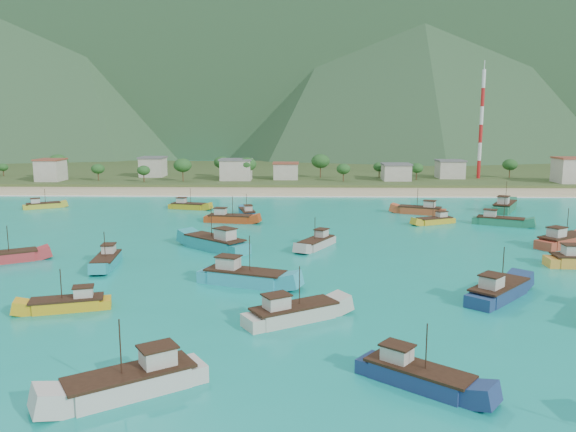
{
  "coord_description": "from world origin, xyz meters",
  "views": [
    {
      "loc": [
        -5.46,
        -91.46,
        21.54
      ],
      "look_at": [
        -7.98,
        18.0,
        3.0
      ],
      "focal_mm": 35.0,
      "sensor_mm": 36.0,
      "label": 1
    }
  ],
  "objects_px": {
    "boat_2": "(435,221)",
    "boat_11": "(107,261)",
    "boat_5": "(317,244)",
    "boat_22": "(563,241)",
    "boat_27": "(421,211)",
    "radio_tower": "(481,125)",
    "boat_17": "(229,219)",
    "boat_12": "(244,278)",
    "boat_15": "(43,206)",
    "boat_20": "(293,314)",
    "boat_1": "(4,258)",
    "boat_3": "(505,207)",
    "boat_9": "(416,377)",
    "boat_24": "(247,213)",
    "boat_18": "(498,292)",
    "boat_13": "(133,383)",
    "boat_0": "(188,207)",
    "boat_7": "(69,305)",
    "boat_4": "(216,244)",
    "boat_14": "(499,222)"
  },
  "relations": [
    {
      "from": "radio_tower",
      "to": "boat_17",
      "type": "relative_size",
      "value": 3.49
    },
    {
      "from": "boat_1",
      "to": "boat_5",
      "type": "xyz_separation_m",
      "value": [
        48.65,
        11.66,
        -0.06
      ]
    },
    {
      "from": "boat_1",
      "to": "boat_15",
      "type": "bearing_deg",
      "value": 168.19
    },
    {
      "from": "boat_12",
      "to": "boat_13",
      "type": "height_order",
      "value": "boat_12"
    },
    {
      "from": "boat_11",
      "to": "boat_24",
      "type": "height_order",
      "value": "boat_11"
    },
    {
      "from": "boat_7",
      "to": "boat_18",
      "type": "relative_size",
      "value": 0.88
    },
    {
      "from": "boat_5",
      "to": "boat_7",
      "type": "bearing_deg",
      "value": 76.47
    },
    {
      "from": "boat_11",
      "to": "boat_5",
      "type": "bearing_deg",
      "value": -164.68
    },
    {
      "from": "boat_3",
      "to": "boat_20",
      "type": "distance_m",
      "value": 92.14
    },
    {
      "from": "boat_18",
      "to": "boat_20",
      "type": "relative_size",
      "value": 0.98
    },
    {
      "from": "boat_22",
      "to": "boat_27",
      "type": "xyz_separation_m",
      "value": [
        -17.58,
        34.02,
        -0.1
      ]
    },
    {
      "from": "boat_0",
      "to": "boat_17",
      "type": "xyz_separation_m",
      "value": [
        12.59,
        -18.37,
        0.1
      ]
    },
    {
      "from": "boat_13",
      "to": "boat_15",
      "type": "distance_m",
      "value": 108.59
    },
    {
      "from": "boat_1",
      "to": "boat_12",
      "type": "xyz_separation_m",
      "value": [
        38.25,
        -10.9,
        0.19
      ]
    },
    {
      "from": "boat_13",
      "to": "boat_15",
      "type": "bearing_deg",
      "value": -5.44
    },
    {
      "from": "boat_9",
      "to": "boat_13",
      "type": "bearing_deg",
      "value": -46.91
    },
    {
      "from": "boat_22",
      "to": "boat_27",
      "type": "height_order",
      "value": "boat_22"
    },
    {
      "from": "boat_2",
      "to": "boat_18",
      "type": "distance_m",
      "value": 51.52
    },
    {
      "from": "boat_12",
      "to": "boat_20",
      "type": "distance_m",
      "value": 15.39
    },
    {
      "from": "boat_27",
      "to": "boat_9",
      "type": "bearing_deg",
      "value": -169.69
    },
    {
      "from": "boat_0",
      "to": "boat_4",
      "type": "xyz_separation_m",
      "value": [
        13.66,
        -44.61,
        0.4
      ]
    },
    {
      "from": "boat_3",
      "to": "boat_9",
      "type": "bearing_deg",
      "value": -84.65
    },
    {
      "from": "boat_17",
      "to": "boat_22",
      "type": "relative_size",
      "value": 0.91
    },
    {
      "from": "radio_tower",
      "to": "boat_12",
      "type": "xyz_separation_m",
      "value": [
        -70.43,
        -127.21,
        -19.44
      ]
    },
    {
      "from": "boat_18",
      "to": "boat_3",
      "type": "bearing_deg",
      "value": 112.65
    },
    {
      "from": "boat_15",
      "to": "boat_24",
      "type": "relative_size",
      "value": 0.94
    },
    {
      "from": "boat_2",
      "to": "boat_11",
      "type": "xyz_separation_m",
      "value": [
        -57.93,
        -36.45,
        0.11
      ]
    },
    {
      "from": "boat_0",
      "to": "boat_22",
      "type": "xyz_separation_m",
      "value": [
        73.8,
        -40.42,
        0.26
      ]
    },
    {
      "from": "boat_7",
      "to": "boat_15",
      "type": "xyz_separation_m",
      "value": [
        -37.96,
        75.94,
        -0.02
      ]
    },
    {
      "from": "boat_2",
      "to": "boat_15",
      "type": "bearing_deg",
      "value": 53.63
    },
    {
      "from": "boat_18",
      "to": "boat_12",
      "type": "bearing_deg",
      "value": -147.02
    },
    {
      "from": "boat_3",
      "to": "boat_13",
      "type": "height_order",
      "value": "boat_3"
    },
    {
      "from": "boat_1",
      "to": "boat_20",
      "type": "relative_size",
      "value": 0.95
    },
    {
      "from": "boat_3",
      "to": "boat_9",
      "type": "xyz_separation_m",
      "value": [
        -39.89,
        -91.96,
        -0.3
      ]
    },
    {
      "from": "radio_tower",
      "to": "boat_4",
      "type": "bearing_deg",
      "value": -125.81
    },
    {
      "from": "boat_24",
      "to": "radio_tower",
      "type": "bearing_deg",
      "value": 29.59
    },
    {
      "from": "boat_9",
      "to": "boat_18",
      "type": "distance_m",
      "value": 27.37
    },
    {
      "from": "boat_3",
      "to": "boat_5",
      "type": "xyz_separation_m",
      "value": [
        -46.69,
        -40.8,
        -0.33
      ]
    },
    {
      "from": "boat_5",
      "to": "boat_22",
      "type": "relative_size",
      "value": 0.85
    },
    {
      "from": "boat_17",
      "to": "boat_12",
      "type": "bearing_deg",
      "value": 18.73
    },
    {
      "from": "boat_1",
      "to": "boat_22",
      "type": "distance_m",
      "value": 92.62
    },
    {
      "from": "boat_5",
      "to": "boat_12",
      "type": "distance_m",
      "value": 24.85
    },
    {
      "from": "boat_12",
      "to": "boat_14",
      "type": "xyz_separation_m",
      "value": [
        49.37,
        44.62,
        -0.17
      ]
    },
    {
      "from": "radio_tower",
      "to": "boat_17",
      "type": "xyz_separation_m",
      "value": [
        -78.26,
        -80.73,
        -19.63
      ]
    },
    {
      "from": "boat_7",
      "to": "boat_22",
      "type": "height_order",
      "value": "boat_22"
    },
    {
      "from": "boat_1",
      "to": "boat_24",
      "type": "xyz_separation_m",
      "value": [
        33.47,
        44.19,
        -0.13
      ]
    },
    {
      "from": "boat_15",
      "to": "boat_22",
      "type": "xyz_separation_m",
      "value": [
        110.47,
        -40.76,
        0.32
      ]
    },
    {
      "from": "boat_5",
      "to": "boat_12",
      "type": "relative_size",
      "value": 0.79
    },
    {
      "from": "boat_1",
      "to": "boat_14",
      "type": "bearing_deg",
      "value": 80.09
    },
    {
      "from": "boat_2",
      "to": "boat_15",
      "type": "height_order",
      "value": "boat_15"
    }
  ]
}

